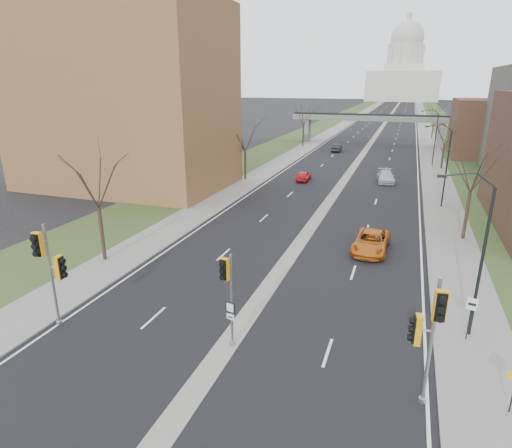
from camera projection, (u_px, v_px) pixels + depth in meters
The scene contains 28 objects.
ground at pixel (219, 356), 21.07m from camera, with size 700.00×700.00×0.00m, color black.
road_surface at pixel (388, 119), 155.34m from camera, with size 20.00×600.00×0.01m, color black.
median_strip at pixel (388, 119), 155.34m from camera, with size 1.20×600.00×0.02m, color gray.
sidewalk_right at pixel (423, 120), 151.55m from camera, with size 4.00×600.00×0.12m, color gray.
sidewalk_left at pixel (354, 118), 159.10m from camera, with size 4.00×600.00×0.12m, color gray.
grass_verge_right at pixel (441, 120), 149.66m from camera, with size 8.00×600.00×0.10m, color #30431F.
grass_verge_left at pixel (338, 118), 160.99m from camera, with size 8.00×600.00×0.10m, color #30431F.
apartment_building at pixel (123, 98), 52.64m from camera, with size 25.00×16.00×22.00m, color brown.
commercial_block_far at pixel (495, 129), 75.23m from camera, with size 14.00×14.00×10.00m, color #432E1F.
pedestrian_bridge at pixel (372, 121), 91.15m from camera, with size 34.00×3.00×6.45m.
capitol at pixel (404, 73), 301.65m from camera, with size 48.00×42.00×55.75m.
streetlight_near at pixel (472, 209), 20.79m from camera, with size 2.61×0.20×8.70m.
streetlight_mid at pixel (442, 142), 44.06m from camera, with size 2.61×0.20×8.70m.
streetlight_far at pixel (432, 121), 67.34m from camera, with size 2.61×0.20×8.70m.
tree_left_a at pixel (95, 174), 30.23m from camera, with size 7.20×7.20×9.40m.
tree_left_b at pixel (245, 134), 57.21m from camera, with size 6.75×6.75×8.81m.
tree_left_c at pixel (304, 112), 87.39m from camera, with size 7.65×7.65×9.99m.
tree_right_a at pixel (475, 163), 34.58m from camera, with size 7.20×7.20×9.40m.
tree_right_b at pixel (446, 131), 64.37m from camera, with size 6.30×6.30×8.22m.
tree_right_c at pixel (435, 108), 99.79m from camera, with size 7.65×7.65×9.99m.
signal_pole_left at pixel (50, 263), 22.32m from camera, with size 1.01×1.14×5.90m.
signal_pole_median at pixel (228, 285), 20.62m from camera, with size 0.63×0.84×5.02m.
signal_pole_right at pixel (429, 326), 16.67m from camera, with size 1.12×0.99×5.77m.
speed_limit_sign at pixel (471, 311), 21.73m from camera, with size 0.51×0.13×2.37m.
car_left_near at pixel (304, 176), 58.32m from camera, with size 1.59×3.95×1.35m, color red.
car_left_far at pixel (337, 148), 82.83m from camera, with size 1.54×4.42×1.46m, color black.
car_right_near at pixel (371, 242), 33.93m from camera, with size 2.57×5.57×1.55m, color #C46014.
car_right_mid at pixel (386, 177), 57.40m from camera, with size 2.09×5.14×1.49m, color #B7B6BE.
Camera 1 is at (7.66, -16.32, 12.82)m, focal length 30.00 mm.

